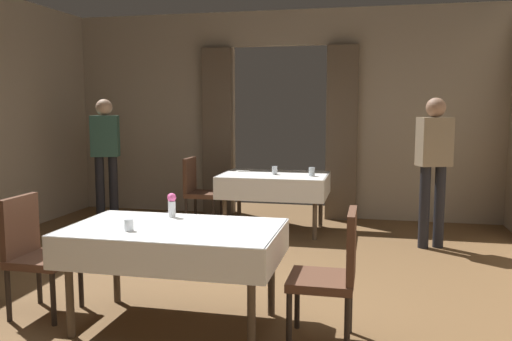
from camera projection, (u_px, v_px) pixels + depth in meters
ground at (182, 326)px, 3.92m from camera, size 10.08×10.08×0.00m
wall_back at (280, 114)px, 7.80m from camera, size 6.40×0.27×3.00m
dining_table_mid at (175, 238)px, 3.86m from camera, size 1.54×0.93×0.75m
dining_table_far at (274, 181)px, 6.87m from camera, size 1.38×0.97×0.75m
chair_mid_right at (333, 270)px, 3.59m from camera, size 0.44×0.44×0.93m
chair_mid_left at (35, 249)px, 4.11m from camera, size 0.44×0.44×0.93m
chair_far_left at (198, 188)px, 7.19m from camera, size 0.44×0.44×0.93m
flower_vase_mid at (172, 204)px, 4.17m from camera, size 0.07×0.07×0.19m
glass_mid_b at (129, 225)px, 3.71m from camera, size 0.07×0.07×0.08m
glass_far_a at (312, 172)px, 6.65m from camera, size 0.08×0.08×0.11m
glass_far_b at (275, 170)px, 6.81m from camera, size 0.07×0.07×0.11m
plate_far_c at (243, 171)px, 7.17m from camera, size 0.19×0.19×0.01m
person_waiter_by_doorway at (434, 159)px, 5.99m from camera, size 0.41×0.33×1.72m
person_diner_standing_aside at (106, 151)px, 7.15m from camera, size 0.41×0.32×1.72m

